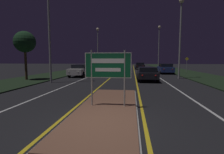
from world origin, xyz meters
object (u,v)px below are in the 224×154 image
(streetlight_right_near, at_px, (181,27))
(car_receding_0, at_px, (147,73))
(streetlight_left_near, at_px, (48,1))
(car_approaching_2, at_px, (104,65))
(warning_sign, at_px, (187,63))
(streetlight_right_far, at_px, (159,40))
(car_approaching_1, at_px, (96,66))
(car_receding_1, at_px, (165,68))
(car_receding_2, at_px, (140,66))
(highway_sign, at_px, (108,68))
(car_approaching_0, at_px, (80,70))
(streetlight_left_far, at_px, (98,40))

(streetlight_right_near, distance_m, car_receding_0, 6.41)
(streetlight_left_near, xyz_separation_m, car_approaching_2, (0.34, 27.76, -6.40))
(warning_sign, bearing_deg, car_approaching_2, 138.88)
(streetlight_right_far, xyz_separation_m, car_approaching_1, (-12.56, -5.48, -5.50))
(streetlight_right_near, bearing_deg, car_approaching_1, 131.51)
(car_receding_0, height_order, car_receding_1, car_receding_1)
(streetlight_left_near, distance_m, warning_sign, 22.05)
(streetlight_right_near, distance_m, car_receding_2, 19.73)
(highway_sign, distance_m, streetlight_left_near, 11.30)
(car_receding_1, distance_m, car_approaching_2, 19.86)
(streetlight_right_near, xyz_separation_m, warning_sign, (3.59, 9.40, -3.97))
(car_receding_2, distance_m, car_approaching_0, 19.05)
(highway_sign, xyz_separation_m, streetlight_right_near, (6.11, 12.37, 3.75))
(car_receding_0, distance_m, car_receding_2, 21.16)
(car_receding_0, xyz_separation_m, car_approaching_0, (-8.02, 3.98, 0.04))
(car_approaching_0, distance_m, car_approaching_1, 11.84)
(car_approaching_2, height_order, warning_sign, warning_sign)
(streetlight_right_near, bearing_deg, streetlight_left_far, 124.89)
(streetlight_right_near, xyz_separation_m, car_receding_1, (-0.13, 7.19, -4.72))
(car_receding_0, bearing_deg, streetlight_right_far, 78.87)
(streetlight_right_near, bearing_deg, streetlight_right_far, 88.25)
(car_approaching_0, bearing_deg, highway_sign, -68.56)
(streetlight_left_near, distance_m, streetlight_right_far, 27.04)
(streetlight_right_far, distance_m, car_receding_1, 13.05)
(streetlight_left_far, xyz_separation_m, streetlight_right_far, (13.08, 1.08, -0.00))
(car_receding_0, xyz_separation_m, car_approaching_1, (-8.36, 15.82, 0.05))
(car_approaching_1, bearing_deg, car_approaching_0, -88.35)
(streetlight_left_far, xyz_separation_m, streetlight_right_near, (12.50, -17.93, -0.78))
(streetlight_left_near, height_order, car_approaching_0, streetlight_left_near)
(streetlight_right_near, relative_size, car_receding_1, 1.86)
(streetlight_right_far, distance_m, car_receding_0, 22.41)
(streetlight_right_near, height_order, car_approaching_0, streetlight_right_near)
(car_approaching_2, bearing_deg, highway_sign, -80.47)
(car_approaching_2, bearing_deg, streetlight_right_near, -62.39)
(car_receding_1, bearing_deg, car_approaching_1, 151.85)
(streetlight_left_far, distance_m, car_receding_1, 17.28)
(streetlight_right_near, distance_m, car_receding_1, 8.60)
(highway_sign, relative_size, streetlight_right_near, 0.28)
(car_receding_0, bearing_deg, car_approaching_1, 117.86)
(streetlight_left_near, bearing_deg, car_receding_2, 69.02)
(car_receding_0, bearing_deg, car_approaching_2, 108.44)
(streetlight_left_far, distance_m, car_approaching_1, 7.07)
(warning_sign, bearing_deg, car_receding_0, -121.62)
(streetlight_left_near, height_order, car_receding_2, streetlight_left_near)
(car_receding_1, bearing_deg, streetlight_left_near, -135.91)
(car_receding_0, height_order, car_approaching_0, car_approaching_0)
(highway_sign, bearing_deg, car_receding_2, 84.98)
(streetlight_right_near, relative_size, warning_sign, 3.52)
(car_receding_2, bearing_deg, streetlight_right_near, -79.86)
(streetlight_left_near, relative_size, streetlight_left_far, 1.27)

